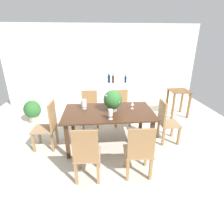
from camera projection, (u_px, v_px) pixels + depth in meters
The scene contains 21 objects.
ground_plane at pixel (108, 139), 4.11m from camera, with size 7.04×7.04×0.00m, color beige.
back_wall at pixel (102, 66), 6.00m from camera, with size 6.40×0.10×2.60m, color silver.
dining_table at pixel (108, 116), 3.68m from camera, with size 1.84×1.08×0.77m.
chair_far_right at pixel (121, 105), 4.75m from camera, with size 0.49×0.46×0.90m.
chair_far_left at pixel (90, 106), 4.67m from camera, with size 0.45×0.42×0.90m.
chair_near_right at pixel (139, 150), 2.80m from camera, with size 0.46×0.44×0.95m.
chair_near_left at pixel (87, 153), 2.73m from camera, with size 0.44×0.47×0.97m.
chair_foot_end at pixel (165, 120), 3.85m from camera, with size 0.42×0.44×0.95m.
chair_head_end at pixel (49, 124), 3.62m from camera, with size 0.48×0.44×1.01m.
flower_centerpiece at pixel (113, 100), 3.60m from camera, with size 0.38×0.38×0.43m.
crystal_vase_left at pixel (84, 103), 3.75m from camera, with size 0.11×0.11×0.20m.
crystal_vase_center_near at pixel (110, 113), 3.25m from camera, with size 0.09×0.09×0.19m.
wine_glass at pixel (132, 104), 3.75m from camera, with size 0.07×0.07×0.16m.
kitchen_counter at pixel (122, 97), 5.55m from camera, with size 1.56×0.62×0.95m, color white.
wine_bottle_clear at pixel (117, 79), 5.20m from camera, with size 0.07×0.07×0.30m.
wine_bottle_tall at pixel (109, 79), 5.22m from camera, with size 0.08×0.08×0.27m.
wine_bottle_green at pixel (120, 79), 5.32m from camera, with size 0.06×0.06×0.24m.
wine_bottle_dark at pixel (113, 79), 5.17m from camera, with size 0.06×0.06×0.30m.
wine_bottle_amber at pixel (125, 79), 5.22m from camera, with size 0.06×0.06×0.25m.
side_table at pixel (178, 97), 5.18m from camera, with size 0.55×0.54×0.78m.
potted_plant_floor at pixel (33, 110), 4.87m from camera, with size 0.45×0.45×0.61m.
Camera 1 is at (-0.24, -3.55, 2.15)m, focal length 28.51 mm.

